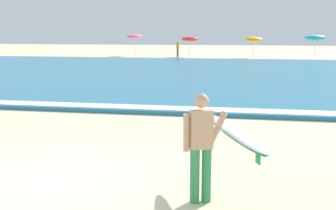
{
  "coord_description": "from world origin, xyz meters",
  "views": [
    {
      "loc": [
        3.59,
        -7.05,
        2.65
      ],
      "look_at": [
        1.88,
        1.8,
        1.1
      ],
      "focal_mm": 45.52,
      "sensor_mm": 36.0,
      "label": 1
    }
  ],
  "objects_px": {
    "beach_umbrella_3": "(315,38)",
    "beachgoer_near_row_left": "(178,49)",
    "surfer_with_board": "(218,137)",
    "beach_umbrella_0": "(134,36)",
    "beach_umbrella_1": "(190,39)",
    "beach_umbrella_2": "(254,39)"
  },
  "relations": [
    {
      "from": "beach_umbrella_3",
      "to": "beachgoer_near_row_left",
      "type": "height_order",
      "value": "beach_umbrella_3"
    },
    {
      "from": "beach_umbrella_3",
      "to": "surfer_with_board",
      "type": "bearing_deg",
      "value": -99.98
    },
    {
      "from": "beach_umbrella_0",
      "to": "beachgoer_near_row_left",
      "type": "xyz_separation_m",
      "value": [
        5.22,
        -1.48,
        -1.32
      ]
    },
    {
      "from": "beach_umbrella_1",
      "to": "beach_umbrella_3",
      "type": "xyz_separation_m",
      "value": [
        12.69,
        -1.36,
        0.19
      ]
    },
    {
      "from": "beach_umbrella_0",
      "to": "beach_umbrella_2",
      "type": "relative_size",
      "value": 1.1
    },
    {
      "from": "beach_umbrella_2",
      "to": "beachgoer_near_row_left",
      "type": "distance_m",
      "value": 8.07
    },
    {
      "from": "surfer_with_board",
      "to": "beach_umbrella_0",
      "type": "distance_m",
      "value": 42.33
    },
    {
      "from": "beach_umbrella_1",
      "to": "beachgoer_near_row_left",
      "type": "relative_size",
      "value": 1.37
    },
    {
      "from": "beach_umbrella_1",
      "to": "beachgoer_near_row_left",
      "type": "bearing_deg",
      "value": -156.42
    },
    {
      "from": "beach_umbrella_2",
      "to": "beach_umbrella_3",
      "type": "relative_size",
      "value": 0.95
    },
    {
      "from": "beach_umbrella_0",
      "to": "beach_umbrella_3",
      "type": "xyz_separation_m",
      "value": [
        19.15,
        -2.31,
        -0.08
      ]
    },
    {
      "from": "beach_umbrella_3",
      "to": "beach_umbrella_1",
      "type": "bearing_deg",
      "value": 173.87
    },
    {
      "from": "beach_umbrella_1",
      "to": "beachgoer_near_row_left",
      "type": "xyz_separation_m",
      "value": [
        -1.24,
        -0.54,
        -1.05
      ]
    },
    {
      "from": "beach_umbrella_0",
      "to": "beach_umbrella_3",
      "type": "height_order",
      "value": "beach_umbrella_0"
    },
    {
      "from": "surfer_with_board",
      "to": "beach_umbrella_1",
      "type": "distance_m",
      "value": 39.96
    },
    {
      "from": "beach_umbrella_0",
      "to": "beach_umbrella_3",
      "type": "bearing_deg",
      "value": -6.87
    },
    {
      "from": "surfer_with_board",
      "to": "beach_umbrella_2",
      "type": "distance_m",
      "value": 39.19
    },
    {
      "from": "beach_umbrella_3",
      "to": "beach_umbrella_0",
      "type": "bearing_deg",
      "value": 173.13
    },
    {
      "from": "beach_umbrella_0",
      "to": "beachgoer_near_row_left",
      "type": "bearing_deg",
      "value": -15.86
    },
    {
      "from": "beach_umbrella_3",
      "to": "beachgoer_near_row_left",
      "type": "distance_m",
      "value": 14.01
    },
    {
      "from": "surfer_with_board",
      "to": "beach_umbrella_2",
      "type": "bearing_deg",
      "value": 88.87
    },
    {
      "from": "beach_umbrella_1",
      "to": "beachgoer_near_row_left",
      "type": "distance_m",
      "value": 1.71
    }
  ]
}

